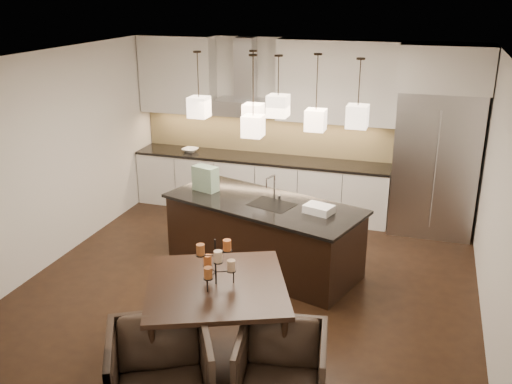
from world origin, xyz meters
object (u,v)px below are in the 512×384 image
(dining_table, at_px, (217,319))
(armchair_left, at_px, (160,374))
(refrigerator, at_px, (435,164))
(island_body, at_px, (263,236))
(armchair_right, at_px, (281,370))

(dining_table, height_order, armchair_left, armchair_left)
(refrigerator, height_order, island_body, refrigerator)
(armchair_right, bearing_deg, refrigerator, 65.95)
(refrigerator, xyz_separation_m, dining_table, (-1.97, -3.91, -0.67))
(island_body, relative_size, armchair_right, 3.13)
(island_body, height_order, dining_table, island_body)
(dining_table, xyz_separation_m, armchair_right, (0.81, -0.53, -0.04))
(dining_table, distance_m, armchair_left, 0.96)
(dining_table, bearing_deg, refrigerator, 40.24)
(armchair_right, bearing_deg, armchair_left, -166.37)
(island_body, xyz_separation_m, armchair_right, (0.92, -2.53, -0.08))
(refrigerator, height_order, dining_table, refrigerator)
(dining_table, xyz_separation_m, armchair_left, (-0.16, -0.94, 0.00))
(island_body, bearing_deg, dining_table, -69.16)
(dining_table, bearing_deg, island_body, 70.23)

